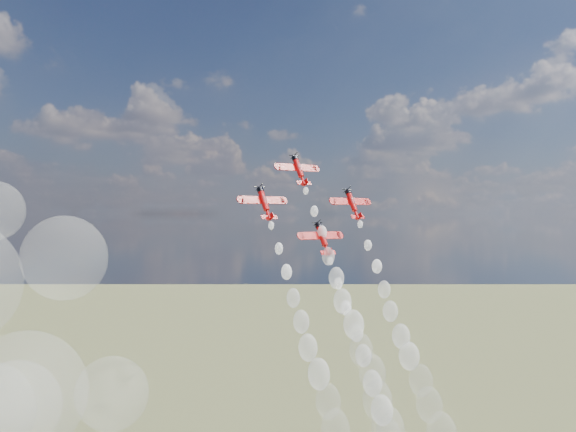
# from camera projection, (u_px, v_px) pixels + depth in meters

# --- Properties ---
(plane_lead) EXTENTS (10.79, 5.67, 7.05)m
(plane_lead) POSITION_uv_depth(u_px,v_px,m) (299.00, 170.00, 149.23)
(plane_lead) COLOR red
(plane_lead) RESTS_ON ground
(plane_left) EXTENTS (10.79, 5.67, 7.05)m
(plane_left) POSITION_uv_depth(u_px,v_px,m) (264.00, 202.00, 138.68)
(plane_left) COLOR red
(plane_left) RESTS_ON ground
(plane_right) EXTENTS (10.79, 5.67, 7.05)m
(plane_right) POSITION_uv_depth(u_px,v_px,m) (352.00, 203.00, 153.21)
(plane_right) COLOR red
(plane_right) RESTS_ON ground
(plane_slot) EXTENTS (10.79, 5.67, 7.05)m
(plane_slot) POSITION_uv_depth(u_px,v_px,m) (323.00, 238.00, 142.66)
(plane_slot) COLOR red
(plane_slot) RESTS_ON ground
(smoke_trail_lead) EXTENTS (5.49, 28.58, 48.69)m
(smoke_trail_lead) POSITION_uv_depth(u_px,v_px,m) (369.00, 372.00, 131.27)
(smoke_trail_lead) COLOR white
(smoke_trail_lead) RESTS_ON plane_lead
(smoke_trail_left) EXTENTS (5.68, 28.39, 48.90)m
(smoke_trail_left) POSITION_uv_depth(u_px,v_px,m) (336.00, 428.00, 120.56)
(smoke_trail_left) COLOR white
(smoke_trail_left) RESTS_ON plane_left
(smoke_trail_right) EXTENTS (5.32, 28.66, 48.51)m
(smoke_trail_right) POSITION_uv_depth(u_px,v_px,m) (429.00, 403.00, 135.30)
(smoke_trail_right) COLOR white
(smoke_trail_right) RESTS_ON plane_right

